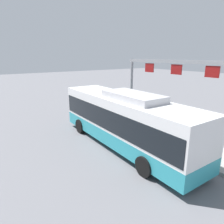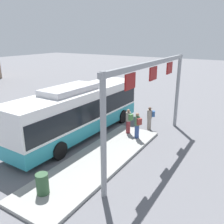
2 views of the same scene
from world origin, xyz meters
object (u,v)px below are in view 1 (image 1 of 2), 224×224
object	(u,v)px
person_waiting_near	(151,116)
person_waiting_mid	(139,116)
bus_main	(124,118)
person_boarding	(132,112)

from	to	relation	value
person_waiting_near	person_waiting_mid	world-z (taller)	same
bus_main	person_waiting_mid	distance (m)	3.33
person_boarding	person_waiting_near	bearing A→B (deg)	60.44
bus_main	person_boarding	distance (m)	5.00
bus_main	person_boarding	world-z (taller)	bus_main
person_boarding	person_waiting_mid	bearing A→B (deg)	33.92
bus_main	person_waiting_near	xyz separation A→B (m)	(1.19, -3.66, -0.76)
person_boarding	person_waiting_mid	size ratio (longest dim) A/B	1.00
person_boarding	person_waiting_near	distance (m)	2.14
person_waiting_mid	bus_main	bearing A→B (deg)	53.13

